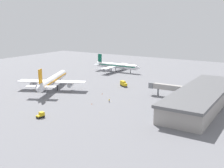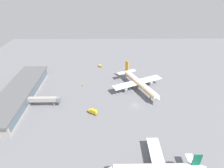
# 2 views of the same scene
# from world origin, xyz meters

# --- Properties ---
(ground) EXTENTS (288.00, 288.00, 0.00)m
(ground) POSITION_xyz_m (0.00, 0.00, 0.00)
(ground) COLOR slate
(terminal_building) EXTENTS (71.89, 19.32, 8.27)m
(terminal_building) POSITION_xyz_m (-6.85, -77.94, 4.21)
(terminal_building) COLOR #9E9993
(terminal_building) RESTS_ON ground
(airplane_at_gate) EXTENTS (46.53, 38.62, 15.11)m
(airplane_at_gate) POSITION_xyz_m (-20.19, 4.64, 5.49)
(airplane_at_gate) COLOR white
(airplane_at_gate) RESTS_ON ground
(airplane_taxiing) EXTENTS (33.83, 42.35, 12.92)m
(airplane_taxiing) POSITION_xyz_m (49.19, 3.25, 4.70)
(airplane_taxiing) COLOR white
(airplane_taxiing) RESTS_ON ground
(catering_truck) EXTENTS (4.41, 5.81, 3.30)m
(catering_truck) POSITION_xyz_m (8.24, -26.88, 1.70)
(catering_truck) COLOR black
(catering_truck) RESTS_ON ground
(baggage_tug) EXTENTS (3.43, 2.59, 2.30)m
(baggage_tug) POSITION_xyz_m (-58.75, -25.71, 1.16)
(baggage_tug) COLOR black
(baggage_tug) RESTS_ON ground
(ground_crew_worker) EXTENTS (0.51, 0.53, 1.67)m
(ground_crew_worker) POSITION_xyz_m (-24.87, -37.74, 0.85)
(ground_crew_worker) COLOR #1E2338
(ground_crew_worker) RESTS_ON ground
(jet_bridge) EXTENTS (3.20, 21.15, 6.74)m
(jet_bridge) POSITION_xyz_m (0.09, -58.11, 5.14)
(jet_bridge) COLOR #9E9993
(jet_bridge) RESTS_ON ground
(safety_cone_near_gate) EXTENTS (0.44, 0.44, 0.60)m
(safety_cone_near_gate) POSITION_xyz_m (-14.04, -26.20, 0.30)
(safety_cone_near_gate) COLOR #EA590C
(safety_cone_near_gate) RESTS_ON ground
(safety_cone_mid_apron) EXTENTS (0.44, 0.44, 0.60)m
(safety_cone_mid_apron) POSITION_xyz_m (-32.44, -32.59, 0.30)
(safety_cone_mid_apron) COLOR #EA590C
(safety_cone_mid_apron) RESTS_ON ground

